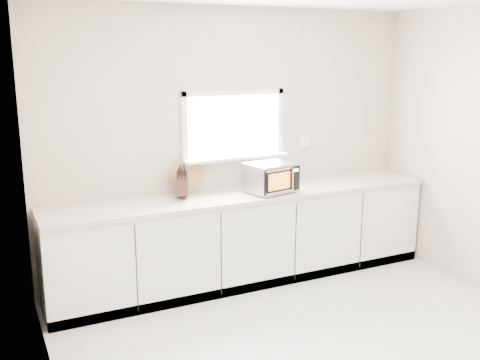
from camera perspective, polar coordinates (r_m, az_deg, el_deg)
back_wall at (r=5.68m, az=-0.72°, el=3.74°), size 4.00×0.17×2.70m
cabinets at (r=5.64m, az=0.58°, el=-6.00°), size 3.92×0.60×0.88m
countertop at (r=5.50m, az=0.63°, el=-1.49°), size 3.92×0.64×0.04m
microwave at (r=5.49m, az=3.17°, el=0.31°), size 0.51×0.44×0.29m
knife_block at (r=5.30m, az=-5.90°, el=-0.34°), size 0.18×0.25×0.33m
cutting_board at (r=5.48m, az=-5.37°, el=0.44°), size 0.34×0.08×0.34m
coffee_grinder at (r=5.70m, az=1.93°, el=0.23°), size 0.14×0.14×0.20m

